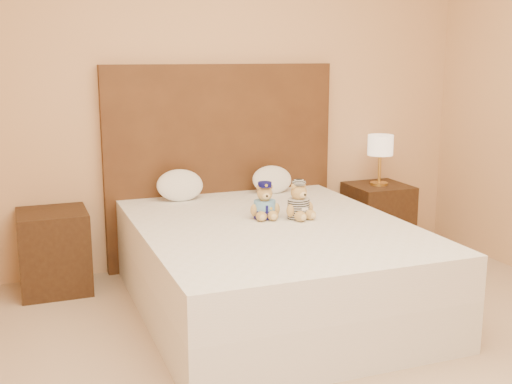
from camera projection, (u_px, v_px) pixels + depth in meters
room_walls at (333, 2)px, 3.00m from camera, size 4.04×4.52×2.72m
bed at (271, 266)px, 4.00m from camera, size 1.60×2.00×0.55m
headboard at (221, 165)px, 4.83m from camera, size 1.75×0.08×1.50m
nightstand_left at (54, 251)px, 4.30m from camera, size 0.45×0.45×0.55m
nightstand_right at (377, 218)px, 5.17m from camera, size 0.45×0.45×0.55m
lamp at (380, 148)px, 5.05m from camera, size 0.20×0.20×0.40m
teddy_police at (265, 200)px, 4.04m from camera, size 0.23×0.22×0.23m
teddy_prisoner at (299, 200)px, 4.04m from camera, size 0.25×0.24×0.23m
pillow_left at (180, 184)px, 4.55m from camera, size 0.34×0.22×0.24m
pillow_right at (272, 178)px, 4.80m from camera, size 0.31×0.20×0.22m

